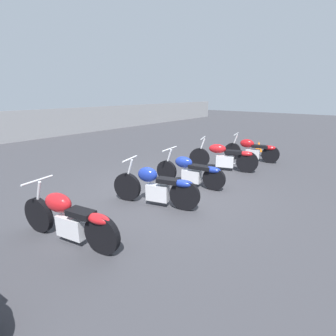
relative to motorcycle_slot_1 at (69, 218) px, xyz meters
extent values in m
plane|color=#38383D|center=(2.82, 0.16, -0.44)|extent=(60.00, 60.00, 0.00)
cylinder|color=black|center=(-0.15, 0.75, -0.12)|extent=(0.22, 0.66, 0.65)
cylinder|color=black|center=(0.13, -0.69, -0.12)|extent=(0.22, 0.66, 0.65)
cube|color=silver|center=(0.01, -0.04, -0.15)|extent=(0.30, 0.56, 0.36)
ellipsoid|color=red|center=(-0.04, 0.20, 0.24)|extent=(0.38, 0.59, 0.33)
cube|color=black|center=(0.05, -0.29, 0.15)|extent=(0.33, 0.51, 0.10)
ellipsoid|color=red|center=(0.12, -0.64, 0.14)|extent=(0.28, 0.47, 0.16)
cylinder|color=silver|center=(-0.13, 0.65, 0.55)|extent=(0.60, 0.15, 0.04)
cylinder|color=silver|center=(-0.14, 0.70, 0.22)|extent=(0.10, 0.26, 0.66)
cylinder|color=silver|center=(0.15, -0.16, -0.22)|extent=(0.19, 0.62, 0.07)
cylinder|color=black|center=(1.84, 0.58, -0.11)|extent=(0.29, 0.67, 0.66)
cylinder|color=black|center=(2.25, -0.78, -0.11)|extent=(0.29, 0.67, 0.66)
cube|color=silver|center=(2.06, -0.17, -0.15)|extent=(0.34, 0.54, 0.37)
ellipsoid|color=navy|center=(2.00, 0.06, 0.25)|extent=(0.40, 0.52, 0.34)
cube|color=black|center=(2.13, -0.40, 0.17)|extent=(0.36, 0.51, 0.10)
ellipsoid|color=navy|center=(2.23, -0.73, 0.15)|extent=(0.32, 0.48, 0.16)
cylinder|color=silver|center=(1.87, 0.48, 0.57)|extent=(0.59, 0.21, 0.04)
cylinder|color=silver|center=(1.86, 0.53, 0.23)|extent=(0.12, 0.26, 0.66)
cylinder|color=silver|center=(2.22, -0.27, -0.21)|extent=(0.27, 0.69, 0.07)
cylinder|color=black|center=(3.50, 0.74, -0.14)|extent=(0.18, 0.61, 0.60)
cylinder|color=black|center=(3.70, -0.67, -0.14)|extent=(0.18, 0.61, 0.60)
cube|color=silver|center=(3.61, -0.04, -0.17)|extent=(0.27, 0.54, 0.33)
ellipsoid|color=navy|center=(3.58, 0.20, 0.19)|extent=(0.33, 0.54, 0.31)
cube|color=black|center=(3.64, -0.28, 0.11)|extent=(0.32, 0.62, 0.10)
ellipsoid|color=navy|center=(3.69, -0.62, 0.10)|extent=(0.26, 0.46, 0.16)
cylinder|color=silver|center=(3.51, 0.64, 0.51)|extent=(0.74, 0.14, 0.04)
cylinder|color=silver|center=(3.51, 0.69, 0.18)|extent=(0.08, 0.25, 0.64)
cylinder|color=silver|center=(3.75, -0.16, -0.23)|extent=(0.15, 0.56, 0.07)
cylinder|color=black|center=(5.25, 0.74, -0.11)|extent=(0.31, 0.67, 0.67)
cylinder|color=black|center=(5.75, -0.72, -0.11)|extent=(0.31, 0.67, 0.67)
cube|color=silver|center=(5.53, -0.06, -0.14)|extent=(0.37, 0.59, 0.37)
ellipsoid|color=red|center=(5.44, 0.19, 0.26)|extent=(0.42, 0.60, 0.30)
cube|color=black|center=(5.61, -0.31, 0.19)|extent=(0.39, 0.55, 0.10)
ellipsoid|color=red|center=(5.73, -0.67, 0.16)|extent=(0.33, 0.48, 0.16)
cylinder|color=silver|center=(5.28, 0.65, 0.58)|extent=(0.57, 0.23, 0.04)
cylinder|color=silver|center=(5.27, 0.69, 0.24)|extent=(0.13, 0.26, 0.67)
cylinder|color=silver|center=(5.69, -0.17, -0.21)|extent=(0.26, 0.60, 0.07)
cylinder|color=black|center=(7.12, 0.43, -0.14)|extent=(0.23, 0.62, 0.61)
cylinder|color=black|center=(7.40, -0.91, -0.14)|extent=(0.23, 0.62, 0.61)
cube|color=silver|center=(7.28, -0.30, -0.17)|extent=(0.30, 0.52, 0.34)
ellipsoid|color=#AD1419|center=(7.23, -0.08, 0.20)|extent=(0.36, 0.54, 0.31)
cube|color=black|center=(7.32, -0.53, 0.12)|extent=(0.35, 0.59, 0.10)
ellipsoid|color=#AD1419|center=(7.39, -0.86, 0.11)|extent=(0.29, 0.47, 0.16)
cylinder|color=silver|center=(7.14, 0.33, 0.52)|extent=(0.67, 0.18, 0.04)
cylinder|color=silver|center=(7.13, 0.38, 0.19)|extent=(0.10, 0.26, 0.64)
cylinder|color=silver|center=(7.42, -0.41, -0.23)|extent=(0.20, 0.63, 0.07)
cone|color=orange|center=(9.07, 0.13, -0.23)|extent=(0.34, 0.34, 0.43)
camera|label=1|loc=(-2.05, -3.75, 2.00)|focal=28.00mm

